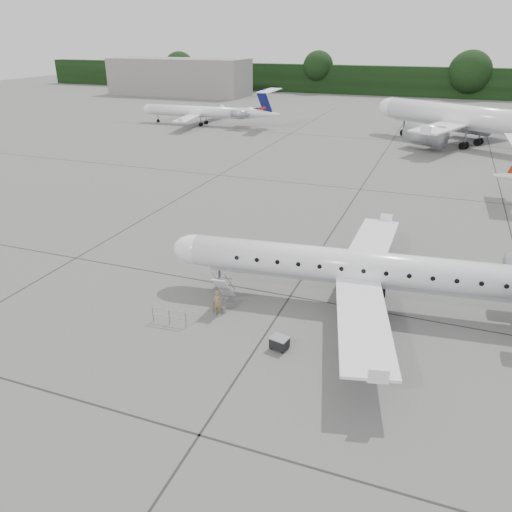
% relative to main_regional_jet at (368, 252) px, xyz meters
% --- Properties ---
extents(ground, '(320.00, 320.00, 0.00)m').
position_rel_main_regional_jet_xyz_m(ground, '(-1.04, -4.34, -3.75)').
color(ground, slate).
rests_on(ground, ground).
extents(treeline, '(260.00, 4.00, 8.00)m').
position_rel_main_regional_jet_xyz_m(treeline, '(-1.04, 125.66, 0.25)').
color(treeline, black).
rests_on(treeline, ground).
extents(terminal_building, '(40.00, 14.00, 10.00)m').
position_rel_main_regional_jet_xyz_m(terminal_building, '(-71.04, 105.66, 1.25)').
color(terminal_building, gray).
rests_on(terminal_building, ground).
extents(main_regional_jet, '(31.43, 24.18, 7.51)m').
position_rel_main_regional_jet_xyz_m(main_regional_jet, '(0.00, 0.00, 0.00)').
color(main_regional_jet, white).
rests_on(main_regional_jet, ground).
extents(airstair, '(1.09, 2.34, 2.35)m').
position_rel_main_regional_jet_xyz_m(airstair, '(-8.52, -3.18, -2.58)').
color(airstair, white).
rests_on(airstair, ground).
extents(passenger, '(0.62, 0.42, 1.65)m').
position_rel_main_regional_jet_xyz_m(passenger, '(-8.38, -4.46, -2.93)').
color(passenger, olive).
rests_on(passenger, ground).
extents(safety_railing, '(2.20, 0.21, 1.00)m').
position_rel_main_regional_jet_xyz_m(safety_railing, '(-10.66, -6.57, -3.25)').
color(safety_railing, gray).
rests_on(safety_railing, ground).
extents(baggage_cart, '(1.08, 0.94, 0.81)m').
position_rel_main_regional_jet_xyz_m(baggage_cart, '(-3.57, -6.69, -3.35)').
color(baggage_cart, black).
rests_on(baggage_cart, ground).
extents(bg_narrowbody, '(42.23, 38.49, 12.38)m').
position_rel_main_regional_jet_xyz_m(bg_narrowbody, '(5.89, 56.96, 2.44)').
color(bg_narrowbody, white).
rests_on(bg_narrowbody, ground).
extents(bg_regional_left, '(27.55, 20.25, 7.07)m').
position_rel_main_regional_jet_xyz_m(bg_regional_left, '(-42.18, 60.27, -0.22)').
color(bg_regional_left, white).
rests_on(bg_regional_left, ground).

